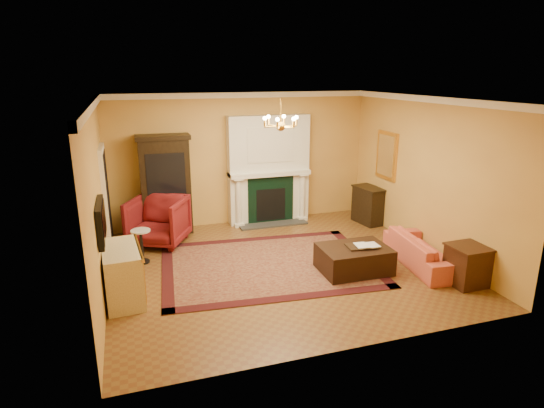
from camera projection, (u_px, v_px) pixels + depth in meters
name	position (u px, v px, depth m)	size (l,w,h in m)	color
floor	(280.00, 266.00, 8.36)	(6.00, 5.50, 0.02)	brown
ceiling	(281.00, 98.00, 7.51)	(6.00, 5.50, 0.02)	white
wall_back	(242.00, 159.00, 10.46)	(6.00, 0.02, 3.00)	gold
wall_front	(355.00, 240.00, 5.41)	(6.00, 0.02, 3.00)	gold
wall_left	(97.00, 201.00, 7.04)	(0.02, 5.50, 3.00)	gold
wall_right	(427.00, 175.00, 8.82)	(0.02, 5.50, 3.00)	gold
fireplace	(269.00, 172.00, 10.55)	(1.90, 0.70, 2.50)	silver
crown_molding	(264.00, 99.00, 8.41)	(6.00, 5.50, 0.12)	white
doorway	(107.00, 201.00, 8.74)	(0.08, 1.05, 2.10)	silver
tv_panel	(101.00, 222.00, 6.56)	(0.09, 0.95, 0.58)	black
gilt_mirror	(387.00, 156.00, 10.05)	(0.06, 0.76, 1.05)	gold
chandelier	(281.00, 123.00, 7.62)	(0.63, 0.55, 0.53)	gold
oriental_rug	(268.00, 264.00, 8.40)	(3.85, 2.89, 0.02)	#400D0E
china_cabinet	(166.00, 187.00, 9.82)	(1.03, 0.47, 2.07)	black
wingback_armchair	(158.00, 219.00, 9.27)	(1.06, 0.99, 1.09)	maroon
pedestal_table	(142.00, 244.00, 8.40)	(0.36, 0.36, 0.64)	black
commode	(123.00, 274.00, 7.03)	(0.54, 1.14, 0.85)	beige
coral_sofa	(424.00, 246.00, 8.30)	(1.88, 0.55, 0.73)	#D45243
end_table	(467.00, 266.00, 7.55)	(0.56, 0.56, 0.65)	#351B0E
console_table	(368.00, 206.00, 10.63)	(0.43, 0.75, 0.83)	black
leather_ottoman	(354.00, 259.00, 8.06)	(1.20, 0.87, 0.45)	black
ottoman_tray	(359.00, 246.00, 7.99)	(0.44, 0.34, 0.03)	black
book_a	(356.00, 239.00, 7.89)	(0.21, 0.03, 0.29)	gray
book_b	(368.00, 239.00, 7.92)	(0.20, 0.02, 0.27)	gray
topiary_left	(243.00, 162.00, 10.25)	(0.16, 0.16, 0.43)	gray
topiary_right	(297.00, 159.00, 10.63)	(0.17, 0.17, 0.45)	gray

